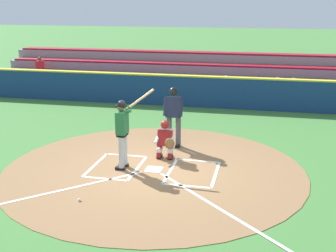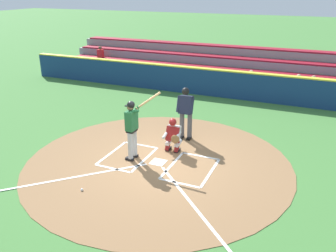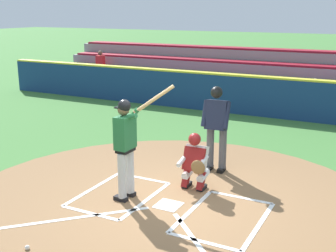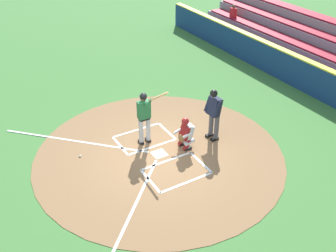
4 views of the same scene
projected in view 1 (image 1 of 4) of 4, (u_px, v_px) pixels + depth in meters
ground_plane at (154, 170)px, 12.05m from camera, size 120.00×120.00×0.00m
dirt_circle at (154, 170)px, 12.05m from camera, size 8.00×8.00×0.01m
home_plate_and_chalk at (145, 182)px, 11.22m from camera, size 7.93×4.91×0.01m
batter at (123, 129)px, 11.85m from camera, size 0.94×0.69×2.13m
catcher at (165, 139)px, 12.74m from camera, size 0.59×0.60×1.13m
plate_umpire at (173, 113)px, 13.63m from camera, size 0.60×0.44×1.86m
baseball at (79, 200)px, 10.16m from camera, size 0.07×0.07×0.07m
backstop_wall at (198, 91)px, 18.92m from camera, size 22.00×0.36×1.31m
bleacher_stand at (207, 79)px, 21.44m from camera, size 20.00×3.40×1.88m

